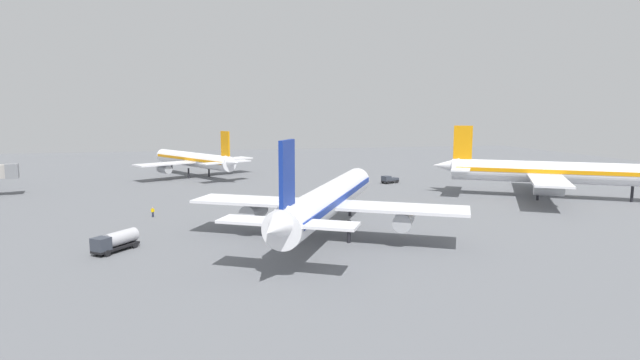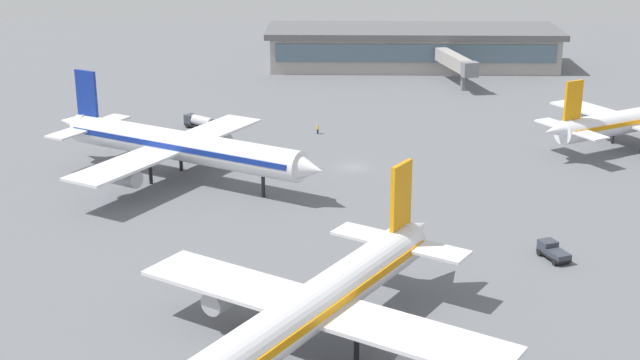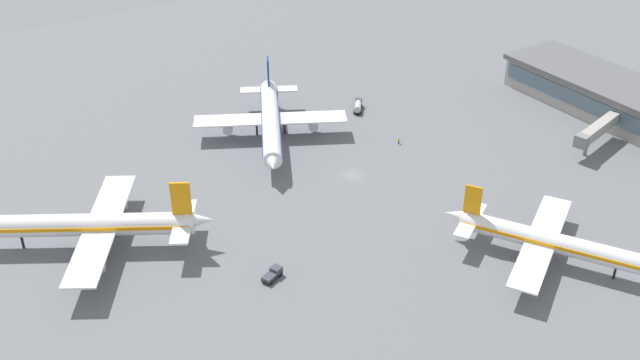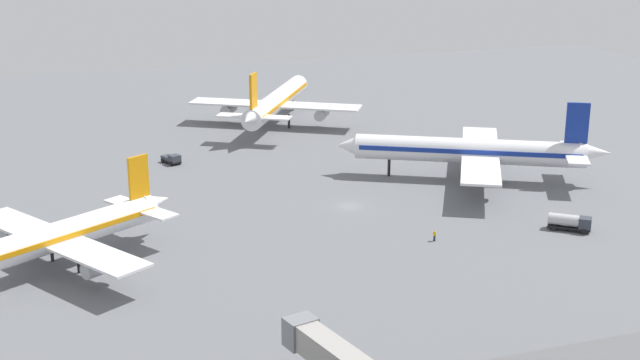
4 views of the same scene
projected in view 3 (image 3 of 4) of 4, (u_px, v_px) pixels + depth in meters
ground at (352, 175)px, 173.79m from camera, size 288.00×288.00×0.00m
terminal_building at (623, 101)px, 197.42m from camera, size 68.48×20.81×9.17m
airplane_at_gate at (548, 241)px, 143.12m from camera, size 38.10×31.93×12.89m
airplane_taxiing at (270, 120)px, 186.38m from camera, size 44.31×37.01×14.76m
airplane_distant at (94, 225)px, 146.67m from camera, size 36.32×43.28×14.76m
pushback_tractor at (273, 274)px, 140.34m from camera, size 3.52×4.79×1.90m
fuel_truck at (358, 106)px, 202.76m from camera, size 6.08×5.45×2.50m
ground_crew_worker at (399, 141)px, 186.58m from camera, size 0.48×0.55×1.67m
jet_bridge at (596, 131)px, 181.95m from camera, size 7.28×19.11×6.74m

